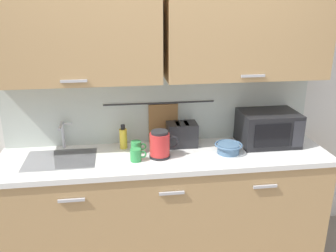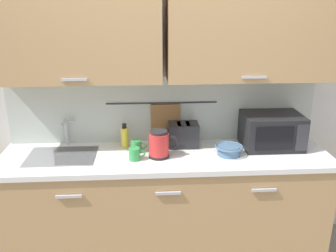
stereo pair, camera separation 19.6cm
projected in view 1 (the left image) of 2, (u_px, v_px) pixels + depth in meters
counter_unit at (165, 205)px, 2.93m from camera, size 2.53×0.64×0.90m
back_wall_assembly at (162, 68)px, 2.80m from camera, size 3.70×0.41×2.50m
sink_faucet at (63, 132)px, 2.85m from camera, size 0.09×0.17×0.22m
microwave at (268, 128)px, 2.96m from camera, size 0.46×0.35×0.27m
electric_kettle at (160, 144)px, 2.71m from camera, size 0.23×0.16×0.21m
dish_soap_bottle at (123, 138)px, 2.88m from camera, size 0.06×0.06×0.20m
mug_near_sink at (136, 147)px, 2.80m from camera, size 0.12×0.08×0.09m
mixing_bowl at (228, 148)px, 2.80m from camera, size 0.21×0.21×0.08m
toaster at (182, 134)px, 2.93m from camera, size 0.26×0.17×0.19m
mug_by_kettle at (136, 155)px, 2.66m from camera, size 0.12×0.08×0.09m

